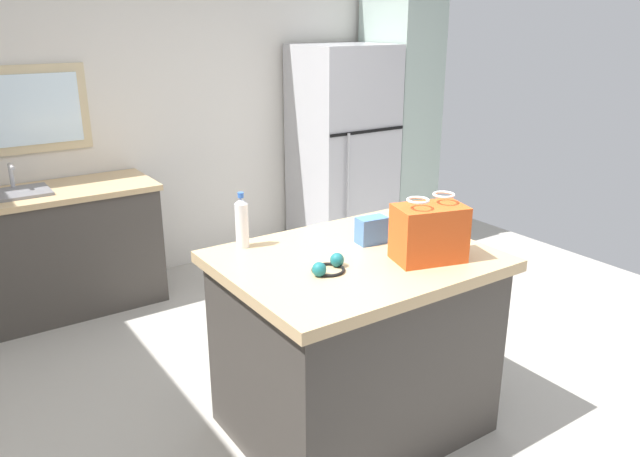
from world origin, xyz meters
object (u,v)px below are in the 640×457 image
kitchen_island (354,343)px  shopping_bag (429,233)px  small_box (372,230)px  ear_defenders (328,266)px  refrigerator (342,150)px  tall_cabinet (399,120)px  bottle (242,222)px

kitchen_island → shopping_bag: (0.24, -0.23, 0.59)m
kitchen_island → small_box: bearing=29.5°
kitchen_island → ear_defenders: ear_defenders is taller
refrigerator → tall_cabinet: size_ratio=0.81×
refrigerator → ear_defenders: size_ratio=9.29×
refrigerator → small_box: refrigerator is taller
small_box → bottle: size_ratio=0.55×
tall_cabinet → bottle: bearing=-145.1°
bottle → ear_defenders: bottle is taller
small_box → ear_defenders: 0.43m
kitchen_island → refrigerator: bearing=55.2°
kitchen_island → refrigerator: size_ratio=0.69×
tall_cabinet → shopping_bag: bearing=-128.5°
tall_cabinet → ear_defenders: tall_cabinet is taller
bottle → ear_defenders: (0.17, -0.48, -0.10)m
small_box → bottle: bearing=151.0°
tall_cabinet → shopping_bag: size_ratio=6.16×
ear_defenders → kitchen_island: bearing=20.4°
kitchen_island → shopping_bag: shopping_bag is taller
refrigerator → ear_defenders: (-1.72, -2.25, 0.06)m
shopping_bag → bottle: size_ratio=1.30×
kitchen_island → bottle: bottle is taller
refrigerator → shopping_bag: (-1.27, -2.40, 0.17)m
small_box → kitchen_island: bearing=-150.5°
ear_defenders → bottle: bearing=109.3°
small_box → refrigerator: bearing=57.2°
shopping_bag → ear_defenders: size_ratio=1.86×
refrigerator → small_box: size_ratio=11.80×
refrigerator → tall_cabinet: bearing=0.0°
small_box → ear_defenders: (-0.39, -0.18, -0.04)m
kitchen_island → refrigerator: (1.51, 2.17, 0.42)m
bottle → ear_defenders: size_ratio=1.43×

